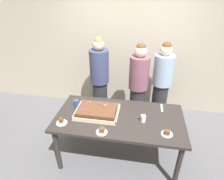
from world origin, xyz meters
name	(u,v)px	position (x,y,z in m)	size (l,w,h in m)	color
ground_plane	(118,155)	(0.00, 0.00, 0.00)	(12.00, 12.00, 0.00)	#5B5B60
interior_back_panel	(131,39)	(0.00, 1.60, 1.50)	(8.00, 0.12, 3.00)	#B2A893
party_table	(119,122)	(0.00, 0.00, 0.70)	(1.85, 0.93, 0.79)	#2D2826
sheet_cake	(97,111)	(-0.33, 0.02, 0.84)	(0.63, 0.45, 0.13)	beige
plated_slice_near_left	(167,133)	(0.65, -0.27, 0.81)	(0.15, 0.15, 0.07)	white
plated_slice_near_right	(102,131)	(-0.18, -0.36, 0.81)	(0.15, 0.15, 0.07)	white
plated_slice_far_left	(62,122)	(-0.77, -0.27, 0.81)	(0.15, 0.15, 0.08)	white
drink_cup_nearest	(76,103)	(-0.70, 0.17, 0.84)	(0.07, 0.07, 0.10)	#2D5199
drink_cup_middle	(143,119)	(0.34, -0.05, 0.84)	(0.07, 0.07, 0.10)	white
cake_server_utensil	(162,108)	(0.62, 0.33, 0.79)	(0.03, 0.20, 0.01)	silver
person_serving_front	(138,87)	(0.23, 0.84, 0.86)	(0.34, 0.34, 1.65)	#28282D
person_green_shirt_behind	(100,79)	(-0.51, 0.98, 0.87)	(0.35, 0.35, 1.69)	#28282D
person_striped_tie_right	(161,84)	(0.65, 1.03, 0.84)	(0.36, 0.36, 1.64)	#28282D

